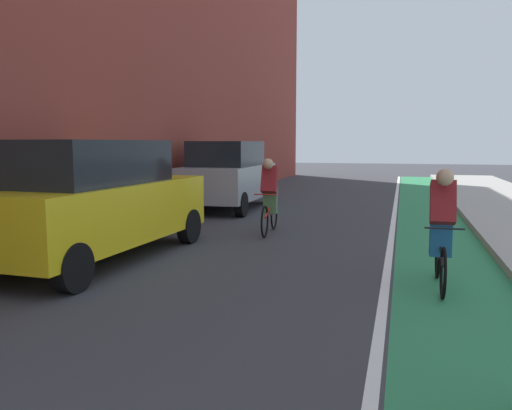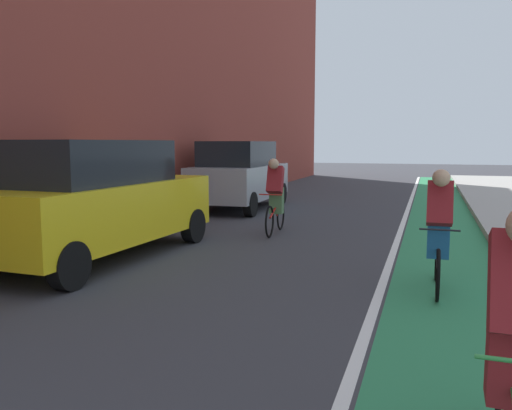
{
  "view_description": "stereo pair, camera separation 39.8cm",
  "coord_description": "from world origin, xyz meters",
  "px_view_note": "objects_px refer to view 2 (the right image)",
  "views": [
    {
      "loc": [
        2.21,
        2.2,
        1.94
      ],
      "look_at": [
        -0.07,
        10.37,
        0.93
      ],
      "focal_mm": 36.81,
      "sensor_mm": 36.0,
      "label": 1
    },
    {
      "loc": [
        2.59,
        2.31,
        1.94
      ],
      "look_at": [
        -0.07,
        10.37,
        0.93
      ],
      "focal_mm": 36.81,
      "sensor_mm": 36.0,
      "label": 2
    }
  ],
  "objects_px": {
    "parked_suv_yellow_cab": "(94,198)",
    "cyclist_trailing": "(276,194)",
    "cyclist_mid": "(439,230)",
    "parked_suv_silver": "(240,174)"
  },
  "relations": [
    {
      "from": "parked_suv_silver",
      "to": "cyclist_trailing",
      "type": "height_order",
      "value": "parked_suv_silver"
    },
    {
      "from": "parked_suv_yellow_cab",
      "to": "cyclist_trailing",
      "type": "distance_m",
      "value": 3.97
    },
    {
      "from": "parked_suv_yellow_cab",
      "to": "parked_suv_silver",
      "type": "bearing_deg",
      "value": 89.97
    },
    {
      "from": "parked_suv_silver",
      "to": "cyclist_mid",
      "type": "distance_m",
      "value": 9.07
    },
    {
      "from": "parked_suv_silver",
      "to": "parked_suv_yellow_cab",
      "type": "bearing_deg",
      "value": -90.03
    },
    {
      "from": "parked_suv_silver",
      "to": "cyclist_trailing",
      "type": "bearing_deg",
      "value": -59.75
    },
    {
      "from": "parked_suv_silver",
      "to": "cyclist_mid",
      "type": "relative_size",
      "value": 2.52
    },
    {
      "from": "parked_suv_yellow_cab",
      "to": "cyclist_trailing",
      "type": "relative_size",
      "value": 2.76
    },
    {
      "from": "cyclist_trailing",
      "to": "cyclist_mid",
      "type": "bearing_deg",
      "value": -47.34
    },
    {
      "from": "parked_suv_yellow_cab",
      "to": "parked_suv_silver",
      "type": "relative_size",
      "value": 1.1
    }
  ]
}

